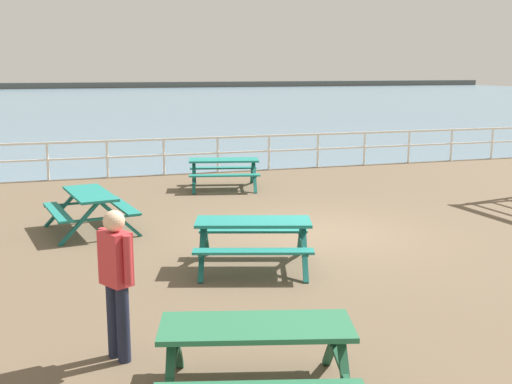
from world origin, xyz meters
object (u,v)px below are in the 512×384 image
(visitor, at_px, (116,276))
(picnic_table_seaward, at_px, (256,344))
(picnic_table_near_left, at_px, (224,166))
(picnic_table_far_right, at_px, (90,202))
(picnic_table_mid_centre, at_px, (253,232))

(visitor, bearing_deg, picnic_table_seaward, 101.92)
(picnic_table_near_left, distance_m, visitor, 10.03)
(picnic_table_seaward, bearing_deg, picnic_table_near_left, 92.09)
(picnic_table_far_right, distance_m, picnic_table_seaward, 7.15)
(picnic_table_seaward, xyz_separation_m, visitor, (-1.16, 1.30, 0.36))
(picnic_table_near_left, xyz_separation_m, picnic_table_seaward, (-2.42, -10.66, 0.00))
(picnic_table_far_right, bearing_deg, picnic_table_seaward, 179.74)
(picnic_table_far_right, xyz_separation_m, picnic_table_seaward, (1.15, -7.06, 0.00))
(visitor, bearing_deg, picnic_table_near_left, -140.65)
(picnic_table_mid_centre, bearing_deg, visitor, -114.45)
(picnic_table_near_left, bearing_deg, picnic_table_mid_centre, -87.71)
(picnic_table_mid_centre, distance_m, picnic_table_seaward, 4.12)
(picnic_table_near_left, height_order, picnic_table_seaward, same)
(picnic_table_seaward, distance_m, visitor, 1.78)
(picnic_table_near_left, height_order, visitor, visitor)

